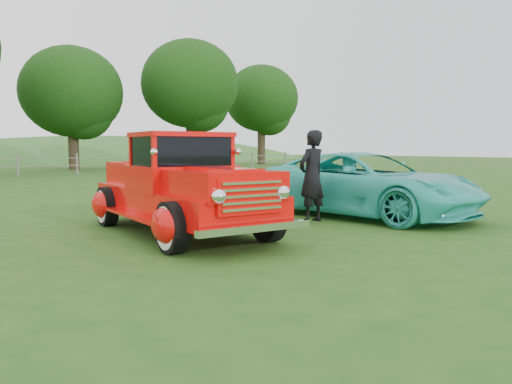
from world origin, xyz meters
TOP-DOWN VIEW (x-y plane):
  - ground at (0.00, 0.00)m, footprint 140.00×140.00m
  - fence_line at (0.00, 22.00)m, footprint 48.00×0.12m
  - tree_near_east at (5.00, 29.00)m, footprint 6.80×6.80m
  - tree_mid_east at (13.00, 27.00)m, footprint 7.20×7.20m
  - tree_far_east at (22.00, 30.00)m, footprint 6.60×6.60m
  - red_pickup at (-1.47, 2.04)m, footprint 2.47×5.09m
  - teal_sedan at (2.86, 1.54)m, footprint 2.95×5.35m
  - man at (1.33, 1.65)m, footprint 0.74×0.53m

SIDE VIEW (x-z plane):
  - ground at x=0.00m, z-range 0.00..0.00m
  - fence_line at x=0.00m, z-range 0.00..1.20m
  - teal_sedan at x=2.86m, z-range 0.00..1.42m
  - red_pickup at x=-1.47m, z-range -0.09..1.69m
  - man at x=1.33m, z-range 0.00..1.87m
  - tree_near_east at x=5.00m, z-range 1.08..9.41m
  - tree_far_east at x=22.00m, z-range 1.43..10.29m
  - tree_mid_east at x=13.00m, z-range 1.45..10.89m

